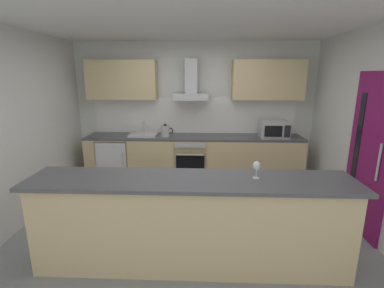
{
  "coord_description": "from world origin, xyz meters",
  "views": [
    {
      "loc": [
        0.18,
        -3.4,
        2.01
      ],
      "look_at": [
        0.02,
        0.42,
        1.05
      ],
      "focal_mm": 26.05,
      "sensor_mm": 36.0,
      "label": 1
    }
  ],
  "objects_px": {
    "sink": "(143,134)",
    "range_hood": "(191,87)",
    "refrigerator": "(116,160)",
    "kettle": "(165,131)",
    "wine_glass": "(257,167)",
    "oven": "(191,159)",
    "microwave": "(274,129)"
  },
  "relations": [
    {
      "from": "oven",
      "to": "wine_glass",
      "type": "height_order",
      "value": "wine_glass"
    },
    {
      "from": "sink",
      "to": "kettle",
      "type": "distance_m",
      "value": 0.43
    },
    {
      "from": "range_hood",
      "to": "wine_glass",
      "type": "relative_size",
      "value": 4.05
    },
    {
      "from": "refrigerator",
      "to": "range_hood",
      "type": "relative_size",
      "value": 1.18
    },
    {
      "from": "range_hood",
      "to": "wine_glass",
      "type": "height_order",
      "value": "range_hood"
    },
    {
      "from": "oven",
      "to": "sink",
      "type": "bearing_deg",
      "value": 179.29
    },
    {
      "from": "refrigerator",
      "to": "kettle",
      "type": "distance_m",
      "value": 1.12
    },
    {
      "from": "wine_glass",
      "to": "oven",
      "type": "bearing_deg",
      "value": 108.11
    },
    {
      "from": "kettle",
      "to": "wine_glass",
      "type": "height_order",
      "value": "wine_glass"
    },
    {
      "from": "refrigerator",
      "to": "kettle",
      "type": "xyz_separation_m",
      "value": [
        0.96,
        -0.03,
        0.58
      ]
    },
    {
      "from": "kettle",
      "to": "wine_glass",
      "type": "relative_size",
      "value": 1.62
    },
    {
      "from": "microwave",
      "to": "sink",
      "type": "relative_size",
      "value": 1.0
    },
    {
      "from": "wine_glass",
      "to": "range_hood",
      "type": "bearing_deg",
      "value": 107.22
    },
    {
      "from": "sink",
      "to": "range_hood",
      "type": "height_order",
      "value": "range_hood"
    },
    {
      "from": "kettle",
      "to": "sink",
      "type": "bearing_deg",
      "value": 173.94
    },
    {
      "from": "sink",
      "to": "oven",
      "type": "bearing_deg",
      "value": -0.71
    },
    {
      "from": "sink",
      "to": "wine_glass",
      "type": "distance_m",
      "value": 2.87
    },
    {
      "from": "kettle",
      "to": "wine_glass",
      "type": "bearing_deg",
      "value": -61.88
    },
    {
      "from": "sink",
      "to": "kettle",
      "type": "height_order",
      "value": "sink"
    },
    {
      "from": "refrigerator",
      "to": "kettle",
      "type": "height_order",
      "value": "kettle"
    },
    {
      "from": "microwave",
      "to": "range_hood",
      "type": "distance_m",
      "value": 1.68
    },
    {
      "from": "refrigerator",
      "to": "range_hood",
      "type": "bearing_deg",
      "value": 5.3
    },
    {
      "from": "refrigerator",
      "to": "microwave",
      "type": "xyz_separation_m",
      "value": [
        2.93,
        -0.03,
        0.62
      ]
    },
    {
      "from": "refrigerator",
      "to": "range_hood",
      "type": "distance_m",
      "value": 1.98
    },
    {
      "from": "range_hood",
      "to": "wine_glass",
      "type": "bearing_deg",
      "value": -72.78
    },
    {
      "from": "kettle",
      "to": "oven",
      "type": "bearing_deg",
      "value": 4.14
    },
    {
      "from": "microwave",
      "to": "wine_glass",
      "type": "relative_size",
      "value": 2.81
    },
    {
      "from": "sink",
      "to": "range_hood",
      "type": "bearing_deg",
      "value": 7.61
    },
    {
      "from": "kettle",
      "to": "microwave",
      "type": "bearing_deg",
      "value": 0.17
    },
    {
      "from": "microwave",
      "to": "wine_glass",
      "type": "bearing_deg",
      "value": -107.77
    },
    {
      "from": "wine_glass",
      "to": "microwave",
      "type": "bearing_deg",
      "value": 72.23
    },
    {
      "from": "oven",
      "to": "wine_glass",
      "type": "bearing_deg",
      "value": -71.89
    }
  ]
}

